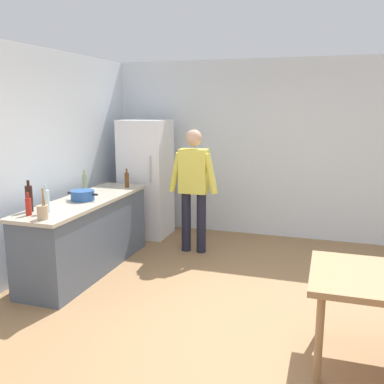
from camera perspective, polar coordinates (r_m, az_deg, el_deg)
The scene contains 13 objects.
ground_plane at distance 4.25m, azimuth 5.14°, elevation -16.99°, with size 14.00×14.00×0.00m, color #936D47.
wall_back at distance 6.73m, azimuth 11.00°, elevation 5.54°, with size 6.40×0.12×2.70m, color silver.
wall_left at distance 5.18m, azimuth -23.38°, elevation 3.07°, with size 0.12×5.60×2.70m, color silver.
kitchen_counter at distance 5.48m, azimuth -13.74°, elevation -5.50°, with size 0.64×2.20×0.90m.
refrigerator at distance 6.72m, azimuth -6.10°, elevation 1.80°, with size 0.70×0.67×1.80m.
person at distance 5.86m, azimuth 0.22°, elevation 1.22°, with size 0.70×0.22×1.70m.
cooking_pot at distance 5.31m, azimuth -14.30°, elevation -0.43°, with size 0.40×0.28×0.12m.
utensil_jar at distance 4.54m, azimuth -19.19°, elevation -2.47°, with size 0.11×0.11×0.32m.
bottle_water_clear at distance 4.79m, azimuth -18.75°, elevation -1.15°, with size 0.07×0.07×0.30m.
bottle_beer_brown at distance 6.02m, azimuth -8.63°, elevation 1.62°, with size 0.06×0.06×0.26m.
bottle_vinegar_tall at distance 5.61m, azimuth -14.05°, elevation 1.00°, with size 0.06×0.06×0.32m.
bottle_wine_dark at distance 4.90m, azimuth -20.78°, elevation -0.77°, with size 0.08×0.08×0.34m.
bottle_sauce_red at distance 4.75m, azimuth -20.87°, elevation -1.76°, with size 0.06×0.06×0.24m.
Camera 1 is at (0.79, -3.65, 2.02)m, focal length 40.23 mm.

